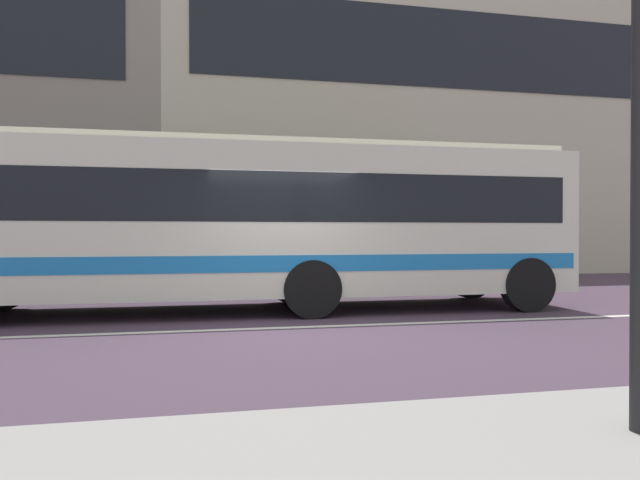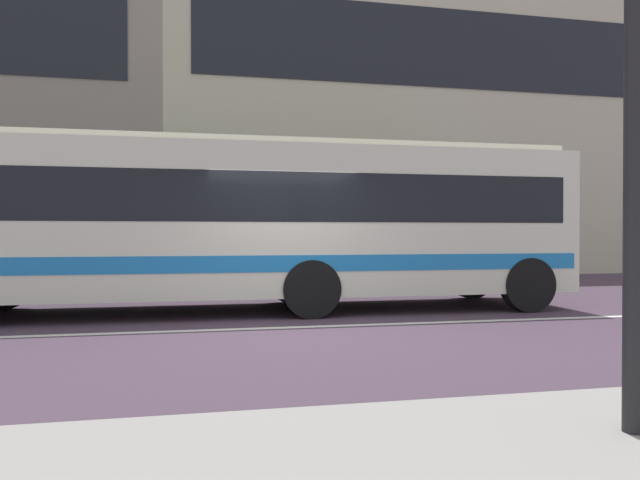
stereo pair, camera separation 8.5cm
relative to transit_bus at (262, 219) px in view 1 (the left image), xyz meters
name	(u,v)px [view 1 (the left image)]	position (x,y,z in m)	size (l,w,h in m)	color
ground_plane	(294,328)	(0.24, -2.06, -1.72)	(160.00, 160.00, 0.00)	#443443
lane_centre_line	(294,327)	(0.24, -2.06, -1.71)	(60.00, 0.16, 0.01)	silver
hedge_row_far	(116,273)	(-3.01, 3.31, -1.18)	(14.74, 1.10, 1.08)	#1C5517
apartment_block_right	(421,113)	(8.38, 12.75, 4.95)	(21.18, 10.37, 13.33)	#B9B49A
transit_bus	(262,219)	(0.00, 0.00, 0.00)	(11.63, 2.64, 3.11)	beige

